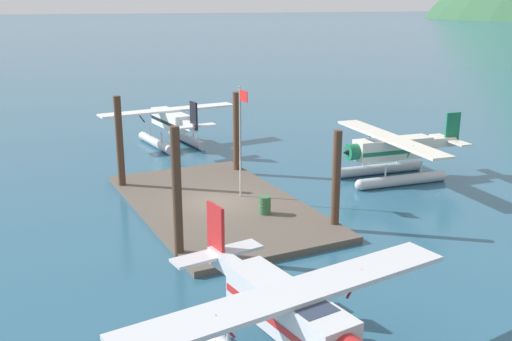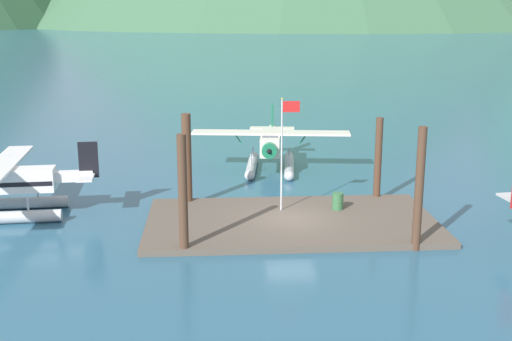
% 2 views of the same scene
% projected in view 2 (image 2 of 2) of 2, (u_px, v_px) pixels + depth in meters
% --- Properties ---
extents(ground_plane, '(1200.00, 1200.00, 0.00)m').
position_uv_depth(ground_plane, '(291.00, 224.00, 32.24)').
color(ground_plane, '#285670').
extents(dock_platform, '(14.41, 7.94, 0.30)m').
position_uv_depth(dock_platform, '(291.00, 222.00, 32.21)').
color(dock_platform, brown).
rests_on(dock_platform, ground).
extents(piling_near_left, '(0.40, 0.40, 5.38)m').
position_uv_depth(piling_near_left, '(183.00, 195.00, 27.70)').
color(piling_near_left, '#4C3323').
rests_on(piling_near_left, ground).
extents(piling_near_right, '(0.39, 0.39, 5.61)m').
position_uv_depth(piling_near_right, '(419.00, 190.00, 28.17)').
color(piling_near_right, '#4C3323').
rests_on(piling_near_right, ground).
extents(piling_far_left, '(0.50, 0.50, 5.11)m').
position_uv_depth(piling_far_left, '(187.00, 161.00, 34.73)').
color(piling_far_left, '#4C3323').
rests_on(piling_far_left, ground).
extents(piling_far_right, '(0.40, 0.40, 4.75)m').
position_uv_depth(piling_far_right, '(378.00, 160.00, 35.63)').
color(piling_far_right, '#4C3323').
rests_on(piling_far_right, ground).
extents(flagpole, '(0.95, 0.10, 5.89)m').
position_uv_depth(flagpole, '(284.00, 141.00, 32.71)').
color(flagpole, silver).
rests_on(flagpole, dock_platform).
extents(fuel_drum, '(0.62, 0.62, 0.88)m').
position_uv_depth(fuel_drum, '(338.00, 201.00, 33.62)').
color(fuel_drum, '#33663D').
rests_on(fuel_drum, dock_platform).
extents(seaplane_cream_bow_centre, '(10.49, 7.95, 3.84)m').
position_uv_depth(seaplane_cream_bow_centre, '(271.00, 147.00, 42.80)').
color(seaplane_cream_bow_centre, '#B7BABF').
rests_on(seaplane_cream_bow_centre, ground).
extents(seaplane_white_port_fwd, '(7.97, 10.47, 3.84)m').
position_uv_depth(seaplane_white_port_fwd, '(7.00, 187.00, 33.18)').
color(seaplane_white_port_fwd, '#B7BABF').
rests_on(seaplane_white_port_fwd, ground).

